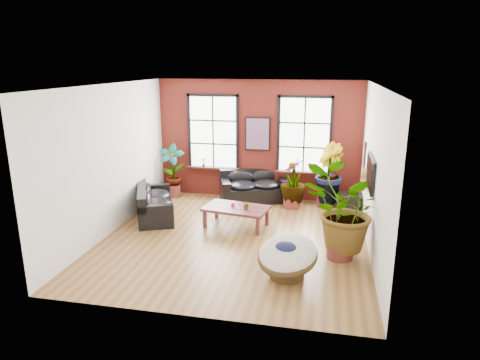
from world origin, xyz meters
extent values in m
cube|color=brown|center=(0.00, 0.00, -0.01)|extent=(6.00, 6.50, 0.02)
cube|color=white|center=(0.00, 0.00, 3.51)|extent=(6.00, 6.50, 0.02)
cube|color=#561814|center=(0.00, 3.26, 1.75)|extent=(6.00, 0.02, 3.50)
cube|color=silver|center=(0.00, -3.26, 1.75)|extent=(6.00, 0.02, 3.50)
cube|color=silver|center=(-3.01, 0.00, 1.75)|extent=(0.02, 6.50, 3.50)
cube|color=silver|center=(3.01, 0.00, 1.75)|extent=(0.02, 6.50, 3.50)
cube|color=white|center=(-1.35, 3.20, 1.95)|extent=(1.40, 0.02, 2.10)
cube|color=black|center=(-1.35, 3.13, 0.87)|extent=(1.60, 0.22, 0.06)
cube|color=white|center=(1.35, 3.20, 1.95)|extent=(1.40, 0.02, 2.10)
cube|color=black|center=(1.35, 3.13, 0.87)|extent=(1.60, 0.22, 0.06)
cube|color=black|center=(-0.04, 2.88, 0.22)|extent=(2.14, 1.55, 0.44)
cube|color=black|center=(-0.17, 3.21, 0.66)|extent=(1.90, 0.88, 0.45)
cube|color=black|center=(-0.85, 2.58, 0.55)|extent=(0.54, 0.96, 0.23)
cube|color=black|center=(0.76, 3.17, 0.55)|extent=(0.54, 0.96, 0.23)
ellipsoid|color=black|center=(-0.37, 2.70, 0.50)|extent=(1.03, 1.02, 0.25)
ellipsoid|color=black|center=(-0.47, 2.96, 0.66)|extent=(0.85, 0.52, 0.43)
ellipsoid|color=black|center=(0.32, 2.96, 0.50)|extent=(1.03, 1.02, 0.25)
ellipsoid|color=black|center=(0.23, 3.21, 0.66)|extent=(0.85, 0.52, 0.43)
cube|color=black|center=(-2.39, 1.05, 0.20)|extent=(1.61, 2.24, 0.40)
cube|color=black|center=(-2.69, 0.92, 0.61)|extent=(1.01, 1.98, 0.41)
cube|color=black|center=(-2.02, 0.20, 0.51)|extent=(0.88, 0.54, 0.21)
cube|color=black|center=(-2.76, 1.90, 0.51)|extent=(0.88, 0.54, 0.21)
ellipsoid|color=black|center=(-2.18, 0.69, 0.46)|extent=(1.02, 1.12, 0.23)
ellipsoid|color=black|center=(-2.41, 0.59, 0.61)|extent=(0.57, 0.92, 0.40)
ellipsoid|color=black|center=(-2.51, 1.44, 0.46)|extent=(1.02, 1.12, 0.23)
ellipsoid|color=black|center=(-2.74, 1.34, 0.61)|extent=(0.57, 0.92, 0.40)
cube|color=#4E1C21|center=(-0.13, 0.76, 0.47)|extent=(1.69, 1.15, 0.07)
cube|color=black|center=(-0.16, 0.61, 0.50)|extent=(1.54, 0.28, 0.00)
cube|color=black|center=(-0.10, 0.90, 0.50)|extent=(1.54, 0.28, 0.00)
cube|color=#4E1C21|center=(-0.87, 0.52, 0.22)|extent=(0.09, 0.09, 0.44)
cube|color=#4E1C21|center=(0.49, 0.28, 0.22)|extent=(0.09, 0.09, 0.44)
cube|color=#4E1C21|center=(-0.75, 1.23, 0.22)|extent=(0.09, 0.09, 0.44)
cube|color=#4E1C21|center=(0.61, 0.99, 0.22)|extent=(0.09, 0.09, 0.44)
cylinder|color=#B92E56|center=(-0.23, 0.83, 0.55)|extent=(0.10, 0.10, 0.10)
cylinder|color=#433017|center=(1.37, -1.63, 0.13)|extent=(0.84, 0.84, 0.26)
torus|color=#433017|center=(1.37, -1.63, 0.44)|extent=(1.46, 1.46, 0.52)
ellipsoid|color=beige|center=(1.37, -1.63, 0.50)|extent=(1.43, 1.47, 0.70)
ellipsoid|color=#13163D|center=(1.35, -1.68, 0.64)|extent=(0.53, 0.48, 0.20)
cube|color=black|center=(0.00, 3.19, 1.95)|extent=(0.74, 0.04, 0.98)
cube|color=#0C7F8C|center=(0.00, 3.16, 1.95)|extent=(0.66, 0.02, 0.90)
cube|color=black|center=(2.95, 0.30, 1.65)|extent=(0.06, 1.25, 0.72)
cube|color=black|center=(2.92, 0.30, 1.65)|extent=(0.01, 1.15, 0.62)
cylinder|color=#B27F4C|center=(2.90, 1.35, 1.13)|extent=(0.09, 0.38, 0.38)
cylinder|color=#B27F4C|center=(2.90, 1.35, 1.38)|extent=(0.09, 0.30, 0.30)
cylinder|color=black|center=(2.90, 1.35, 1.13)|extent=(0.09, 0.11, 0.11)
cube|color=black|center=(2.90, 1.35, 1.75)|extent=(0.04, 0.05, 0.55)
cube|color=black|center=(2.90, 1.35, 2.07)|extent=(0.06, 0.06, 0.14)
cube|color=black|center=(2.67, 2.20, 0.28)|extent=(0.72, 0.62, 0.56)
cylinder|color=maroon|center=(-2.56, 2.79, 0.18)|extent=(0.52, 0.52, 0.35)
cylinder|color=maroon|center=(2.07, 2.73, 0.19)|extent=(0.57, 0.57, 0.38)
cylinder|color=maroon|center=(2.37, -0.57, 0.20)|extent=(0.72, 0.72, 0.40)
cylinder|color=maroon|center=(1.12, 2.49, 0.18)|extent=(0.53, 0.53, 0.36)
imported|color=#2B4111|center=(-2.55, 2.82, 0.88)|extent=(0.82, 0.60, 1.46)
imported|color=#2B4111|center=(2.07, 2.77, 0.99)|extent=(0.95, 1.08, 1.68)
imported|color=#2B4111|center=(2.38, -0.54, 1.04)|extent=(1.93, 1.79, 1.77)
imported|color=#2B4111|center=(1.13, 2.50, 0.77)|extent=(0.80, 0.80, 1.26)
imported|color=#2B4111|center=(0.15, 0.67, 0.62)|extent=(0.26, 0.25, 0.23)
imported|color=#2B4111|center=(-1.65, 3.13, 1.04)|extent=(0.17, 0.17, 0.27)
imported|color=#2B4111|center=(1.70, 3.13, 1.04)|extent=(0.19, 0.19, 0.27)
camera|label=1|loc=(1.97, -9.05, 3.97)|focal=32.00mm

